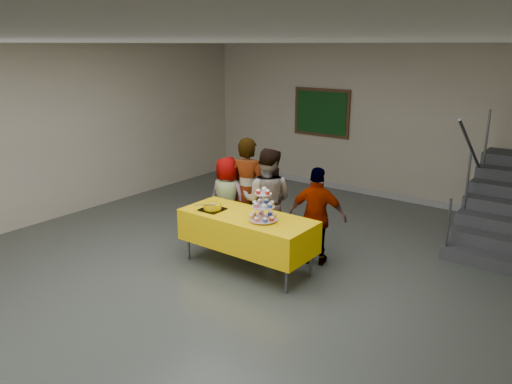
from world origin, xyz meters
TOP-DOWN VIEW (x-y plane):
  - room_shell at (0.00, 0.02)m, footprint 10.00×10.04m
  - bake_table at (0.01, 0.71)m, footprint 1.88×0.78m
  - cupcake_stand at (0.32, 0.65)m, footprint 0.38×0.38m
  - bear_cake at (-0.51, 0.60)m, footprint 0.32×0.36m
  - schoolchild_a at (-0.87, 1.34)m, footprint 0.69×0.47m
  - schoolchild_b at (-0.60, 1.49)m, footprint 0.70×0.57m
  - schoolchild_c at (-0.13, 1.36)m, footprint 0.92×0.83m
  - schoolchild_d at (0.69, 1.41)m, footprint 0.88×0.57m
  - noticeboard at (-1.31, 4.96)m, footprint 1.30×0.05m

SIDE VIEW (x-z plane):
  - bake_table at x=0.01m, z-range 0.17..0.94m
  - schoolchild_a at x=-0.87m, z-range 0.00..1.34m
  - schoolchild_d at x=0.69m, z-range 0.00..1.39m
  - schoolchild_c at x=-0.13m, z-range 0.00..1.56m
  - schoolchild_b at x=-0.60m, z-range 0.00..1.66m
  - bear_cake at x=-0.51m, z-range 0.77..0.89m
  - cupcake_stand at x=0.32m, z-range 0.71..1.16m
  - noticeboard at x=-1.31m, z-range 1.10..2.10m
  - room_shell at x=0.00m, z-range 0.62..3.64m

